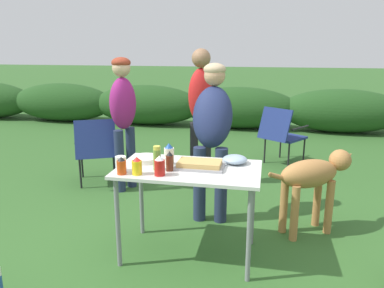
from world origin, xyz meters
TOP-DOWN VIEW (x-y plane):
  - ground_plane at (0.00, 0.00)m, footprint 60.00×60.00m
  - shrub_hedge at (0.00, 5.02)m, footprint 14.40×0.90m
  - folding_table at (0.00, 0.00)m, footprint 1.10×0.64m
  - food_tray at (0.08, 0.01)m, footprint 0.37×0.22m
  - plate_stack at (-0.38, 0.10)m, footprint 0.23×0.23m
  - mixing_bowl at (0.34, 0.19)m, footprint 0.20×0.20m
  - paper_cup_stack at (-0.48, -0.17)m, footprint 0.08×0.08m
  - bbq_sauce_bottle at (-0.13, -0.09)m, footprint 0.06×0.06m
  - mayo_bottle at (-0.17, 0.06)m, footprint 0.08×0.08m
  - mustard_bottle at (-0.34, -0.22)m, footprint 0.07×0.07m
  - relish_jar at (-0.22, -0.09)m, footprint 0.06×0.06m
  - ketchup_bottle at (-0.17, -0.21)m, footprint 0.08×0.08m
  - hot_sauce_bottle at (-0.45, -0.24)m, footprint 0.07×0.07m
  - standing_person_in_navy_coat at (0.07, 0.75)m, footprint 0.38×0.48m
  - standing_person_with_beanie at (-1.03, 1.28)m, footprint 0.36×0.41m
  - standing_person_in_red_jacket at (-0.19, 1.59)m, footprint 0.37×0.33m
  - dog at (1.00, 0.60)m, footprint 0.79×0.56m
  - camp_chair_green_behind_table at (-1.43, 1.35)m, footprint 0.67×0.73m
  - camp_chair_near_hedge at (0.78, 2.61)m, footprint 0.72×0.75m

SIDE VIEW (x-z plane):
  - ground_plane at x=0.00m, z-range 0.00..0.00m
  - shrub_hedge at x=0.00m, z-range 0.00..0.86m
  - camp_chair_green_behind_table at x=-1.43m, z-range 0.05..0.88m
  - camp_chair_near_hedge at x=0.78m, z-range 0.05..0.88m
  - dog at x=1.00m, z-range 0.15..0.90m
  - folding_table at x=0.00m, z-range 0.29..1.03m
  - plate_stack at x=-0.38m, z-range 0.74..0.78m
  - food_tray at x=0.08m, z-range 0.74..0.79m
  - mixing_bowl at x=0.34m, z-range 0.74..0.81m
  - paper_cup_stack at x=-0.48m, z-range 0.74..0.85m
  - hot_sauce_bottle at x=-0.45m, z-range 0.74..0.87m
  - mustard_bottle at x=-0.34m, z-range 0.74..0.87m
  - ketchup_bottle at x=-0.17m, z-range 0.74..0.88m
  - bbq_sauce_bottle at x=-0.13m, z-range 0.74..0.89m
  - mayo_bottle at x=-0.17m, z-range 0.74..0.91m
  - relish_jar at x=-0.22m, z-range 0.74..0.92m
  - standing_person_in_navy_coat at x=0.07m, z-range 0.17..1.67m
  - standing_person_with_beanie at x=-1.03m, z-range 0.18..1.72m
  - standing_person_in_red_jacket at x=-0.19m, z-range 0.19..1.82m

